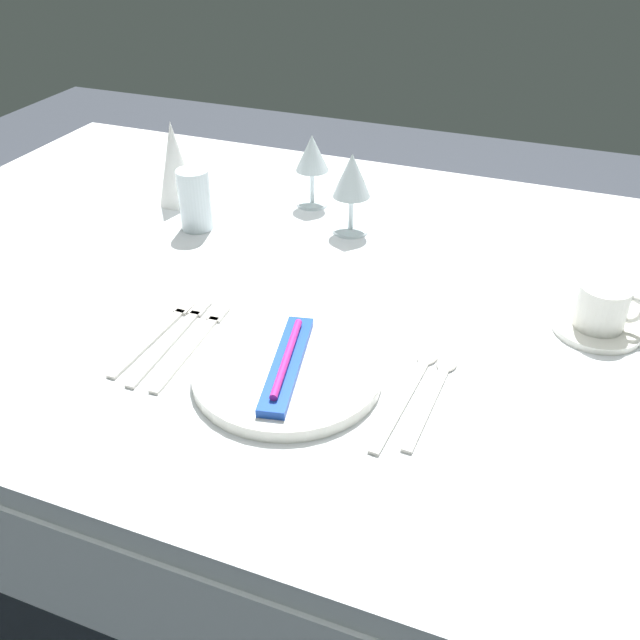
# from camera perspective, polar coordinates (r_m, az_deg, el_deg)

# --- Properties ---
(ground_plane) EXTENTS (6.00, 6.00, 0.00)m
(ground_plane) POSITION_cam_1_polar(r_m,az_deg,el_deg) (1.66, 1.50, -19.78)
(ground_plane) COLOR #383D47
(dining_table) EXTENTS (1.80, 1.11, 0.74)m
(dining_table) POSITION_cam_1_polar(r_m,az_deg,el_deg) (1.20, 1.95, -0.69)
(dining_table) COLOR white
(dining_table) RESTS_ON ground
(dinner_plate) EXTENTS (0.26, 0.26, 0.02)m
(dinner_plate) POSITION_cam_1_polar(r_m,az_deg,el_deg) (0.96, -2.63, -4.25)
(dinner_plate) COLOR white
(dinner_plate) RESTS_ON dining_table
(toothbrush_package) EXTENTS (0.08, 0.21, 0.02)m
(toothbrush_package) POSITION_cam_1_polar(r_m,az_deg,el_deg) (0.95, -2.66, -3.45)
(toothbrush_package) COLOR blue
(toothbrush_package) RESTS_ON dinner_plate
(fork_outer) EXTENTS (0.03, 0.22, 0.00)m
(fork_outer) POSITION_cam_1_polar(r_m,az_deg,el_deg) (1.04, -10.00, -1.79)
(fork_outer) COLOR beige
(fork_outer) RESTS_ON dining_table
(fork_inner) EXTENTS (0.03, 0.23, 0.00)m
(fork_inner) POSITION_cam_1_polar(r_m,az_deg,el_deg) (1.06, -11.61, -1.35)
(fork_inner) COLOR beige
(fork_inner) RESTS_ON dining_table
(fork_salad) EXTENTS (0.02, 0.21, 0.00)m
(fork_salad) POSITION_cam_1_polar(r_m,az_deg,el_deg) (1.07, -12.81, -0.97)
(fork_salad) COLOR beige
(fork_salad) RESTS_ON dining_table
(spoon_soup) EXTENTS (0.03, 0.23, 0.01)m
(spoon_soup) POSITION_cam_1_polar(r_m,az_deg,el_deg) (0.95, 7.38, -5.15)
(spoon_soup) COLOR beige
(spoon_soup) RESTS_ON dining_table
(spoon_dessert) EXTENTS (0.03, 0.21, 0.01)m
(spoon_dessert) POSITION_cam_1_polar(r_m,az_deg,el_deg) (0.95, 9.25, -5.40)
(spoon_dessert) COLOR beige
(spoon_dessert) RESTS_ON dining_table
(saucer_left) EXTENTS (0.13, 0.13, 0.01)m
(saucer_left) POSITION_cam_1_polar(r_m,az_deg,el_deg) (1.13, 21.28, -0.56)
(saucer_left) COLOR white
(saucer_left) RESTS_ON dining_table
(coffee_cup_left) EXTENTS (0.10, 0.07, 0.07)m
(coffee_cup_left) POSITION_cam_1_polar(r_m,az_deg,el_deg) (1.11, 21.76, 1.04)
(coffee_cup_left) COLOR white
(coffee_cup_left) RESTS_ON saucer_left
(wine_glass_centre) EXTENTS (0.06, 0.06, 0.14)m
(wine_glass_centre) POSITION_cam_1_polar(r_m,az_deg,el_deg) (1.41, -0.64, 12.92)
(wine_glass_centre) COLOR silver
(wine_glass_centre) RESTS_ON dining_table
(wine_glass_left) EXTENTS (0.07, 0.07, 0.15)m
(wine_glass_left) POSITION_cam_1_polar(r_m,az_deg,el_deg) (1.29, 2.56, 11.23)
(wine_glass_left) COLOR silver
(wine_glass_left) RESTS_ON dining_table
(drink_tumbler) EXTENTS (0.06, 0.06, 0.11)m
(drink_tumbler) POSITION_cam_1_polar(r_m,az_deg,el_deg) (1.35, -10.00, 9.47)
(drink_tumbler) COLOR silver
(drink_tumbler) RESTS_ON dining_table
(napkin_folded) EXTENTS (0.08, 0.08, 0.17)m
(napkin_folded) POSITION_cam_1_polar(r_m,az_deg,el_deg) (1.45, -11.57, 12.21)
(napkin_folded) COLOR white
(napkin_folded) RESTS_ON dining_table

